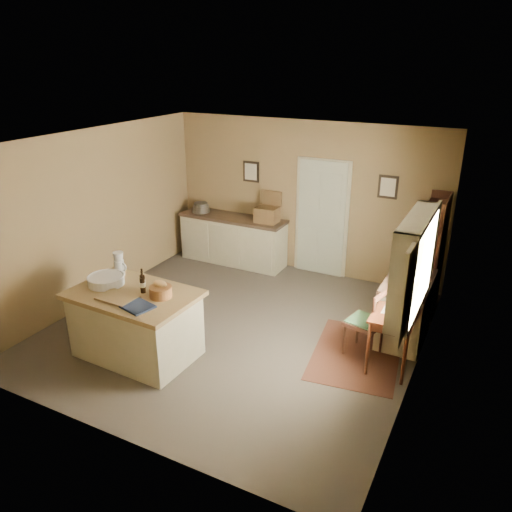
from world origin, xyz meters
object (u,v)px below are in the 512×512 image
(sideboard, at_px, (234,238))
(desk_chair, at_px, (364,322))
(work_island, at_px, (135,322))
(right_cabinet, at_px, (405,309))
(shelving_unit, at_px, (433,255))
(writing_desk, at_px, (396,318))

(sideboard, bearing_deg, desk_chair, -32.92)
(work_island, relative_size, right_cabinet, 1.53)
(sideboard, relative_size, shelving_unit, 1.13)
(desk_chair, relative_size, shelving_unit, 0.52)
(work_island, distance_m, shelving_unit, 4.45)
(right_cabinet, bearing_deg, shelving_unit, 82.02)
(desk_chair, distance_m, shelving_unit, 1.84)
(work_island, xyz_separation_m, shelving_unit, (3.19, 3.07, 0.42))
(work_island, bearing_deg, sideboard, 99.51)
(desk_chair, height_order, shelving_unit, shelving_unit)
(right_cabinet, xyz_separation_m, shelving_unit, (0.15, 1.06, 0.45))
(sideboard, distance_m, shelving_unit, 3.66)
(sideboard, xyz_separation_m, writing_desk, (3.48, -2.05, 0.18))
(sideboard, bearing_deg, writing_desk, -30.56)
(writing_desk, distance_m, shelving_unit, 1.78)
(writing_desk, xyz_separation_m, desk_chair, (-0.40, 0.06, -0.20))
(writing_desk, distance_m, right_cabinet, 0.73)
(sideboard, xyz_separation_m, shelving_unit, (3.63, -0.30, 0.42))
(desk_chair, bearing_deg, work_island, -139.72)
(desk_chair, xyz_separation_m, shelving_unit, (0.54, 1.70, 0.43))
(desk_chair, bearing_deg, writing_desk, 4.66)
(writing_desk, relative_size, shelving_unit, 0.47)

